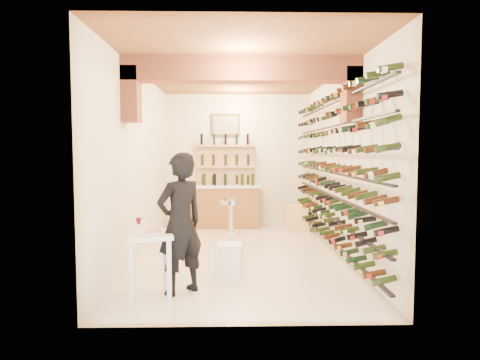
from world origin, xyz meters
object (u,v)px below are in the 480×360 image
(back_counter, at_px, (225,205))
(crate_lower, at_px, (297,224))
(white_stool, at_px, (229,260))
(wine_rack, at_px, (328,167))
(person, at_px, (180,223))
(tasting_table, at_px, (149,245))
(chrome_barstool, at_px, (231,219))

(back_counter, bearing_deg, crate_lower, -16.62)
(crate_lower, bearing_deg, white_stool, -114.41)
(wine_rack, xyz_separation_m, white_stool, (-1.72, -1.22, -1.31))
(white_stool, xyz_separation_m, person, (-0.62, -0.74, 0.67))
(white_stool, bearing_deg, crate_lower, 65.59)
(tasting_table, bearing_deg, crate_lower, 44.10)
(chrome_barstool, relative_size, crate_lower, 1.72)
(wine_rack, bearing_deg, back_counter, 124.66)
(tasting_table, distance_m, white_stool, 1.38)
(back_counter, distance_m, white_stool, 3.88)
(back_counter, height_order, tasting_table, back_counter)
(tasting_table, distance_m, person, 0.47)
(wine_rack, height_order, chrome_barstool, wine_rack)
(wine_rack, distance_m, white_stool, 2.48)
(back_counter, relative_size, chrome_barstool, 1.91)
(wine_rack, bearing_deg, tasting_table, -142.83)
(person, relative_size, chrome_barstool, 2.03)
(tasting_table, height_order, chrome_barstool, tasting_table)
(tasting_table, relative_size, crate_lower, 1.88)
(wine_rack, bearing_deg, white_stool, -144.60)
(chrome_barstool, distance_m, crate_lower, 2.10)
(back_counter, relative_size, crate_lower, 3.28)
(back_counter, height_order, crate_lower, back_counter)
(person, bearing_deg, tasting_table, -24.74)
(crate_lower, bearing_deg, chrome_barstool, -136.51)
(tasting_table, height_order, crate_lower, tasting_table)
(chrome_barstool, xyz_separation_m, crate_lower, (1.50, 1.43, -0.36))
(white_stool, height_order, person, person)
(back_counter, xyz_separation_m, tasting_table, (-0.89, -4.71, 0.12))
(back_counter, bearing_deg, white_stool, -88.35)
(tasting_table, bearing_deg, white_stool, 25.12)
(tasting_table, bearing_deg, wine_rack, 22.27)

